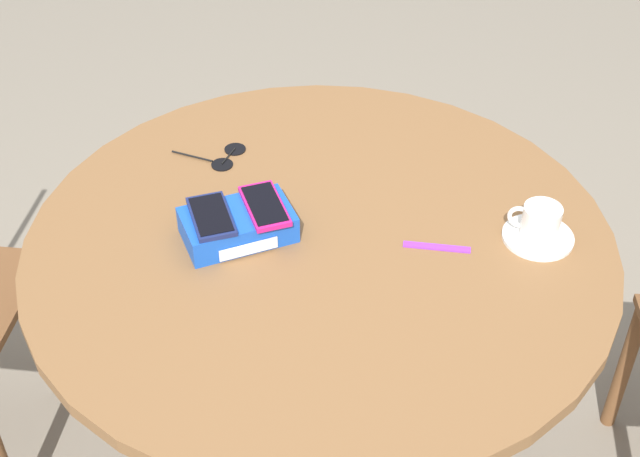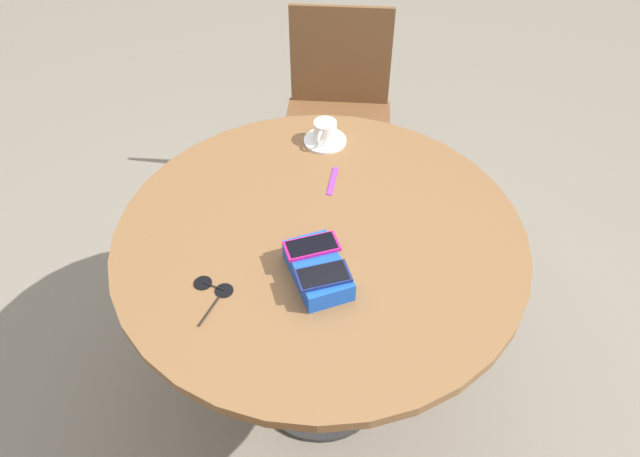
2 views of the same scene
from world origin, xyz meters
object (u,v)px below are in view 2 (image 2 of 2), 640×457
Objects in this scene: phone_navy at (323,276)px; chair_near_window at (338,115)px; saucer at (325,141)px; phone_box at (318,270)px; sunglasses at (213,289)px; phone_magenta at (312,246)px; coffee_cup at (325,131)px; round_table at (320,261)px; lanyard_strap at (333,181)px.

phone_navy is 1.26m from chair_near_window.
phone_box is at bearing 155.90° from saucer.
sunglasses is 1.28m from chair_near_window.
coffee_cup is (0.46, -0.22, -0.02)m from phone_magenta.
round_table is 1.30× the size of chair_near_window.
phone_box is at bearing 174.86° from phone_magenta.
saucer is 0.04m from coffee_cup.
phone_magenta is 1.13× the size of lanyard_strap.
chair_near_window is (0.53, -0.28, -0.31)m from saucer.
sunglasses is (0.01, 0.26, -0.06)m from phone_magenta.
phone_box is 0.37m from lanyard_strap.
sunglasses reaches higher than lanyard_strap.
saucer is (0.38, -0.17, 0.11)m from round_table.
phone_navy reaches higher than saucer.
sunglasses is (-0.27, 0.43, 0.00)m from lanyard_strap.
chair_near_window is at bearing -37.82° from sunglasses.
phone_magenta reaches higher than sunglasses.
phone_magenta is 0.16× the size of chair_near_window.
phone_magenta reaches higher than phone_box.
round_table is at bearing 153.77° from chair_near_window.
phone_box is 0.06m from phone_navy.
phone_box is at bearing 154.08° from chair_near_window.
sunglasses is (0.11, 0.25, -0.06)m from phone_navy.
phone_magenta is at bearing 153.10° from chair_near_window.
phone_magenta is 1.17m from chair_near_window.
lanyard_strap is at bearing 164.37° from saucer.
sunglasses is at bearing 121.78° from lanyard_strap.
chair_near_window reaches higher than sunglasses.
lanyard_strap is at bearing -58.22° from sunglasses.
phone_magenta is 0.27m from sunglasses.
saucer is at bearing -15.63° from lanyard_strap.
phone_box is at bearing 155.98° from coffee_cup.
sunglasses reaches higher than round_table.
sunglasses is at bearing 142.18° from chair_near_window.
lanyard_strap is at bearing 164.68° from coffee_cup.
saucer is 0.20m from lanyard_strap.
round_table is at bearing -33.28° from phone_magenta.
lanyard_strap is at bearing -25.98° from phone_navy.
coffee_cup is 0.67m from sunglasses.
phone_magenta is (0.10, -0.01, 0.00)m from phone_navy.
coffee_cup is at bearing -24.02° from phone_box.
coffee_cup is at bearing -25.95° from phone_magenta.
phone_magenta is 1.67× the size of coffee_cup.
round_table is at bearing -23.92° from phone_box.
phone_navy is 0.42m from lanyard_strap.
coffee_cup is 0.10× the size of chair_near_window.
coffee_cup is 0.20m from lanyard_strap.
saucer is 0.89× the size of sunglasses.
round_table is 13.22× the size of coffee_cup.
phone_magenta reaches higher than saucer.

